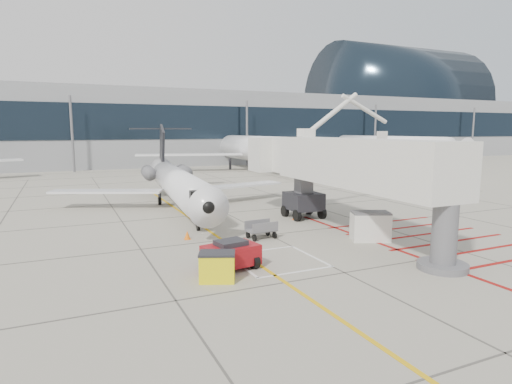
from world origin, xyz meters
name	(u,v)px	position (x,y,z in m)	size (l,w,h in m)	color
ground_plane	(301,251)	(0.00, 0.00, 0.00)	(260.00, 260.00, 0.00)	gray
regional_jet	(182,170)	(-3.14, 13.29, 3.52)	(21.29, 26.85, 7.04)	white
jet_bridge	(356,172)	(4.69, 1.42, 4.06)	(9.62, 20.30, 8.12)	silver
pushback_tug	(231,254)	(-4.63, -1.26, 0.74)	(2.55, 1.59, 1.49)	maroon
spill_bin	(217,266)	(-5.78, -2.55, 0.66)	(1.52, 1.02, 1.32)	yellow
baggage_cart	(261,229)	(-0.82, 3.43, 0.56)	(1.78, 1.12, 1.12)	#5B5B60
ground_power_unit	(370,226)	(4.95, 0.26, 0.88)	(2.21, 1.29, 1.75)	white
cone_nose	(187,235)	(-5.03, 5.10, 0.27)	(0.39, 0.39, 0.54)	orange
cone_side	(294,217)	(3.78, 7.42, 0.21)	(0.31, 0.31, 0.43)	#F0590C
terminal_building	(173,128)	(10.00, 70.00, 7.00)	(180.00, 28.00, 14.00)	gray
terminal_glass_band	(192,122)	(10.00, 55.95, 8.00)	(180.00, 0.10, 6.00)	black
terminal_dome	(396,102)	(70.00, 70.00, 14.00)	(40.00, 28.00, 28.00)	black
bg_aircraft_c	(252,132)	(17.47, 46.00, 6.29)	(37.73, 41.93, 12.58)	silver
bg_aircraft_d	(375,132)	(43.30, 46.00, 6.16)	(36.98, 41.08, 12.33)	silver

